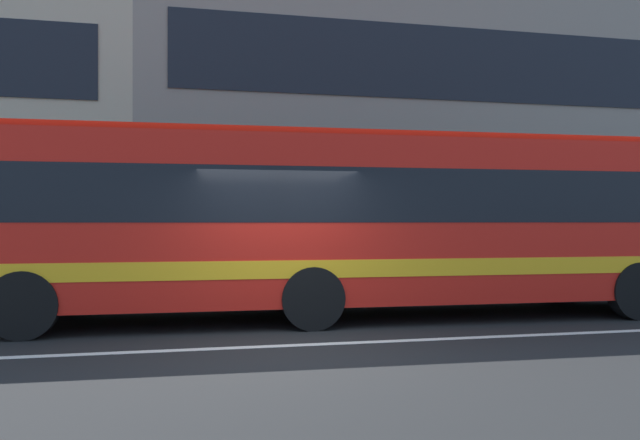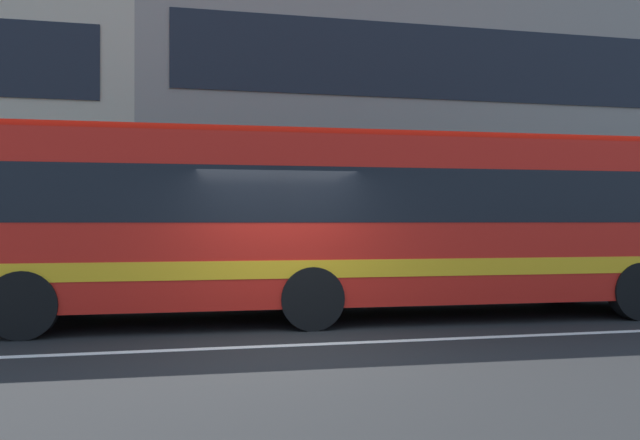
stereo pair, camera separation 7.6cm
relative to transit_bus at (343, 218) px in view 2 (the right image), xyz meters
The scene contains 5 objects.
ground_plane 3.15m from the transit_bus, 120.43° to the right, with size 160.00×160.00×0.00m, color black.
lane_centre_line 3.14m from the transit_bus, 120.43° to the right, with size 60.00×0.16×0.01m, color silver.
hedge_row_far 3.82m from the transit_bus, 98.17° to the left, with size 18.52×1.10×0.84m, color #2A5E19.
apartment_block_right 15.05m from the transit_bus, 58.50° to the left, with size 23.70×10.69×11.41m.
transit_bus is the anchor object (origin of this frame).
Camera 2 is at (-1.23, -8.22, 1.71)m, focal length 33.92 mm.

